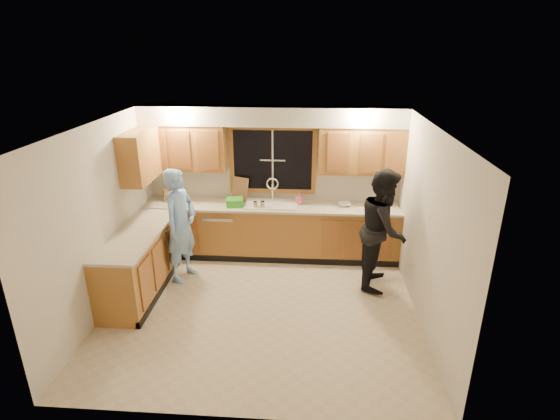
# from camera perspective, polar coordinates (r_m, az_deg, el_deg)

# --- Properties ---
(floor) EXTENTS (4.20, 4.20, 0.00)m
(floor) POSITION_cam_1_polar(r_m,az_deg,el_deg) (6.19, -2.42, -12.59)
(floor) COLOR beige
(floor) RESTS_ON ground
(ceiling) EXTENTS (4.20, 4.20, 0.00)m
(ceiling) POSITION_cam_1_polar(r_m,az_deg,el_deg) (5.23, -2.85, 10.84)
(ceiling) COLOR silver
(wall_back) EXTENTS (4.20, 0.00, 4.20)m
(wall_back) POSITION_cam_1_polar(r_m,az_deg,el_deg) (7.36, -0.94, 3.91)
(wall_back) COLOR beige
(wall_back) RESTS_ON ground
(wall_left) EXTENTS (0.00, 3.80, 3.80)m
(wall_left) POSITION_cam_1_polar(r_m,az_deg,el_deg) (6.18, -22.34, -1.19)
(wall_left) COLOR beige
(wall_left) RESTS_ON ground
(wall_right) EXTENTS (0.00, 3.80, 3.80)m
(wall_right) POSITION_cam_1_polar(r_m,az_deg,el_deg) (5.75, 18.68, -2.35)
(wall_right) COLOR beige
(wall_right) RESTS_ON ground
(base_cabinets_back) EXTENTS (4.20, 0.60, 0.88)m
(base_cabinets_back) POSITION_cam_1_polar(r_m,az_deg,el_deg) (7.37, -1.11, -2.81)
(base_cabinets_back) COLOR #AC7031
(base_cabinets_back) RESTS_ON ground
(base_cabinets_left) EXTENTS (0.60, 1.90, 0.88)m
(base_cabinets_left) POSITION_cam_1_polar(r_m,az_deg,el_deg) (6.68, -17.78, -6.58)
(base_cabinets_left) COLOR #AC7031
(base_cabinets_left) RESTS_ON ground
(countertop_back) EXTENTS (4.20, 0.63, 0.04)m
(countertop_back) POSITION_cam_1_polar(r_m,az_deg,el_deg) (7.18, -1.14, 0.50)
(countertop_back) COLOR beige
(countertop_back) RESTS_ON base_cabinets_back
(countertop_left) EXTENTS (0.63, 1.90, 0.04)m
(countertop_left) POSITION_cam_1_polar(r_m,az_deg,el_deg) (6.48, -18.11, -2.98)
(countertop_left) COLOR beige
(countertop_left) RESTS_ON base_cabinets_left
(upper_cabinets_left) EXTENTS (1.35, 0.33, 0.75)m
(upper_cabinets_left) POSITION_cam_1_polar(r_m,az_deg,el_deg) (7.32, -12.38, 7.97)
(upper_cabinets_left) COLOR #AC7031
(upper_cabinets_left) RESTS_ON wall_back
(upper_cabinets_right) EXTENTS (1.35, 0.33, 0.75)m
(upper_cabinets_right) POSITION_cam_1_polar(r_m,az_deg,el_deg) (7.07, 10.59, 7.66)
(upper_cabinets_right) COLOR #AC7031
(upper_cabinets_right) RESTS_ON wall_back
(upper_cabinets_return) EXTENTS (0.33, 0.90, 0.75)m
(upper_cabinets_return) POSITION_cam_1_polar(r_m,az_deg,el_deg) (6.92, -17.85, 6.70)
(upper_cabinets_return) COLOR #AC7031
(upper_cabinets_return) RESTS_ON wall_left
(soffit) EXTENTS (4.20, 0.35, 0.30)m
(soffit) POSITION_cam_1_polar(r_m,az_deg,el_deg) (6.94, -1.12, 12.18)
(soffit) COLOR beige
(soffit) RESTS_ON wall_back
(window_frame) EXTENTS (1.44, 0.03, 1.14)m
(window_frame) POSITION_cam_1_polar(r_m,az_deg,el_deg) (7.26, -0.97, 6.53)
(window_frame) COLOR black
(window_frame) RESTS_ON wall_back
(sink) EXTENTS (0.86, 0.52, 0.57)m
(sink) POSITION_cam_1_polar(r_m,az_deg,el_deg) (7.21, -1.13, 0.29)
(sink) COLOR white
(sink) RESTS_ON countertop_back
(dishwasher) EXTENTS (0.60, 0.56, 0.82)m
(dishwasher) POSITION_cam_1_polar(r_m,az_deg,el_deg) (7.49, -7.61, -2.84)
(dishwasher) COLOR silver
(dishwasher) RESTS_ON floor
(stove) EXTENTS (0.58, 0.75, 0.90)m
(stove) POSITION_cam_1_polar(r_m,az_deg,el_deg) (6.22, -19.66, -8.90)
(stove) COLOR silver
(stove) RESTS_ON floor
(man) EXTENTS (0.60, 0.74, 1.75)m
(man) POSITION_cam_1_polar(r_m,az_deg,el_deg) (6.67, -12.84, -1.98)
(man) COLOR #7DACED
(man) RESTS_ON floor
(woman) EXTENTS (0.86, 1.00, 1.79)m
(woman) POSITION_cam_1_polar(r_m,az_deg,el_deg) (6.51, 13.34, -2.42)
(woman) COLOR black
(woman) RESTS_ON floor
(knife_block) EXTENTS (0.15, 0.14, 0.22)m
(knife_block) POSITION_cam_1_polar(r_m,az_deg,el_deg) (7.55, -14.51, 1.88)
(knife_block) COLOR #A0602C
(knife_block) RESTS_ON countertop_back
(cutting_board) EXTENTS (0.31, 0.22, 0.39)m
(cutting_board) POSITION_cam_1_polar(r_m,az_deg,el_deg) (7.36, -5.24, 2.74)
(cutting_board) COLOR tan
(cutting_board) RESTS_ON countertop_back
(dish_crate) EXTENTS (0.30, 0.28, 0.12)m
(dish_crate) POSITION_cam_1_polar(r_m,az_deg,el_deg) (7.16, -5.94, 1.03)
(dish_crate) COLOR green
(dish_crate) RESTS_ON countertop_back
(soap_bottle) EXTENTS (0.12, 0.12, 0.20)m
(soap_bottle) POSITION_cam_1_polar(r_m,az_deg,el_deg) (7.21, 2.53, 1.60)
(soap_bottle) COLOR #DC5484
(soap_bottle) RESTS_ON countertop_back
(bowl) EXTENTS (0.23, 0.23, 0.05)m
(bowl) POSITION_cam_1_polar(r_m,az_deg,el_deg) (7.21, 8.41, 0.73)
(bowl) COLOR silver
(bowl) RESTS_ON countertop_back
(can_left) EXTENTS (0.08, 0.08, 0.12)m
(can_left) POSITION_cam_1_polar(r_m,az_deg,el_deg) (7.02, -3.24, 0.65)
(can_left) COLOR #B7AD8D
(can_left) RESTS_ON countertop_back
(can_right) EXTENTS (0.08, 0.08, 0.13)m
(can_right) POSITION_cam_1_polar(r_m,az_deg,el_deg) (6.99, -2.29, 0.64)
(can_right) COLOR #B7AD8D
(can_right) RESTS_ON countertop_back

